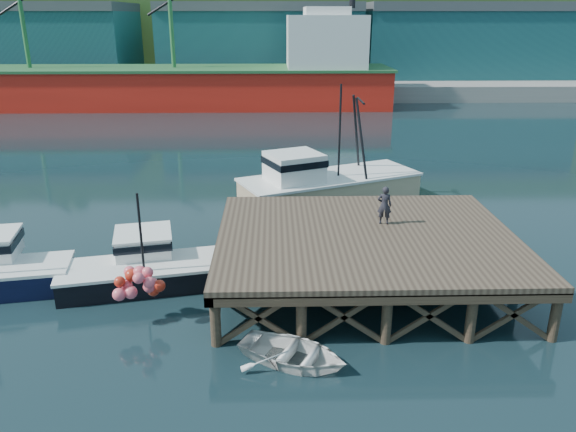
{
  "coord_description": "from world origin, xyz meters",
  "views": [
    {
      "loc": [
        1.79,
        -21.06,
        10.45
      ],
      "look_at": [
        2.38,
        2.0,
        2.19
      ],
      "focal_mm": 35.0,
      "sensor_mm": 36.0,
      "label": 1
    }
  ],
  "objects_px": {
    "dockworker": "(384,205)",
    "trawler": "(326,181)",
    "boat_black": "(145,266)",
    "dinghy": "(293,353)"
  },
  "relations": [
    {
      "from": "dockworker",
      "to": "trawler",
      "type": "bearing_deg",
      "value": -70.06
    },
    {
      "from": "boat_black",
      "to": "dinghy",
      "type": "xyz_separation_m",
      "value": [
        5.89,
        -5.83,
        -0.4
      ]
    },
    {
      "from": "dinghy",
      "to": "dockworker",
      "type": "xyz_separation_m",
      "value": [
        4.07,
        6.92,
        2.58
      ]
    },
    {
      "from": "dinghy",
      "to": "boat_black",
      "type": "bearing_deg",
      "value": 72.41
    },
    {
      "from": "boat_black",
      "to": "dockworker",
      "type": "bearing_deg",
      "value": -5.54
    },
    {
      "from": "trawler",
      "to": "dinghy",
      "type": "height_order",
      "value": "trawler"
    },
    {
      "from": "boat_black",
      "to": "dinghy",
      "type": "bearing_deg",
      "value": -56.48
    },
    {
      "from": "boat_black",
      "to": "trawler",
      "type": "xyz_separation_m",
      "value": [
        8.34,
        9.95,
        0.66
      ]
    },
    {
      "from": "boat_black",
      "to": "dinghy",
      "type": "height_order",
      "value": "boat_black"
    },
    {
      "from": "dinghy",
      "to": "dockworker",
      "type": "bearing_deg",
      "value": -3.34
    }
  ]
}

